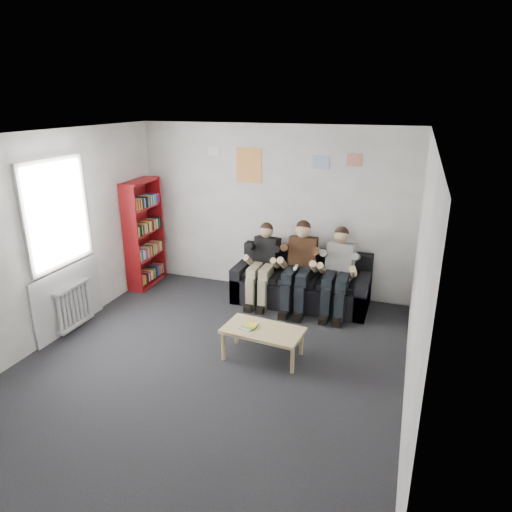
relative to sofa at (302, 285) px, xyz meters
The scene contains 14 objects.
room_shell 2.44m from the sofa, 106.18° to the right, with size 5.00×5.00×5.00m.
sofa is the anchor object (origin of this frame).
bookshelf 2.77m from the sofa, behind, with size 0.27×0.81×1.81m.
coffee_table 1.76m from the sofa, 91.90° to the right, with size 0.97×0.53×0.39m.
game_cases 1.80m from the sofa, 97.55° to the right, with size 0.20×0.17×0.04m.
person_left 0.70m from the sofa, 161.63° to the right, with size 0.38×0.81×1.25m.
person_middle 0.42m from the sofa, 90.00° to the right, with size 0.42×0.90×1.34m.
person_right 0.70m from the sofa, 18.58° to the right, with size 0.40×0.86×1.29m.
radiator 3.36m from the sofa, 145.39° to the right, with size 0.10×0.64×0.60m.
window 3.50m from the sofa, 146.09° to the right, with size 0.05×1.30×2.36m.
poster_large 2.07m from the sofa, 159.30° to the left, with size 0.42×0.01×0.55m, color #E8CB52.
poster_blue 1.91m from the sofa, 70.03° to the left, with size 0.25×0.01×0.20m, color #4281E0.
poster_pink 2.05m from the sofa, 30.89° to the left, with size 0.22×0.01×0.18m, color #C63D8C.
poster_sign 2.57m from the sofa, 166.66° to the left, with size 0.20×0.01×0.14m, color white.
Camera 1 is at (2.11, -4.37, 3.07)m, focal length 32.00 mm.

